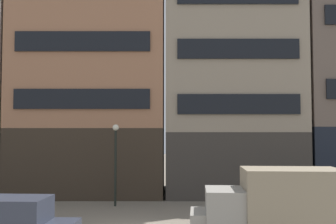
# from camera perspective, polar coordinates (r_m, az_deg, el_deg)

# --- Properties ---
(building_center_left) EXTENTS (9.36, 7.08, 17.19)m
(building_center_left) POSITION_cam_1_polar(r_m,az_deg,el_deg) (26.51, -10.17, 7.83)
(building_center_left) COLOR #33281E
(building_center_left) RESTS_ON ground_plane
(building_center_right) EXTENTS (8.49, 7.08, 16.45)m
(building_center_right) POSITION_cam_1_polar(r_m,az_deg,el_deg) (26.30, 8.68, 7.09)
(building_center_right) COLOR #38332D
(building_center_right) RESTS_ON ground_plane
(delivery_truck_near) EXTENTS (4.45, 2.38, 2.62)m
(delivery_truck_near) POSITION_cam_1_polar(r_m,az_deg,el_deg) (12.57, 14.44, -13.07)
(delivery_truck_near) COLOR gray
(delivery_truck_near) RESTS_ON ground_plane
(pedestrian_officer) EXTENTS (0.40, 0.40, 1.79)m
(pedestrian_officer) POSITION_cam_1_polar(r_m,az_deg,el_deg) (21.59, 21.60, -9.91)
(pedestrian_officer) COLOR black
(pedestrian_officer) RESTS_ON ground_plane
(streetlamp_curbside) EXTENTS (0.32, 0.32, 4.12)m
(streetlamp_curbside) POSITION_cam_1_polar(r_m,az_deg,el_deg) (21.02, -7.16, -5.67)
(streetlamp_curbside) COLOR black
(streetlamp_curbside) RESTS_ON ground_plane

